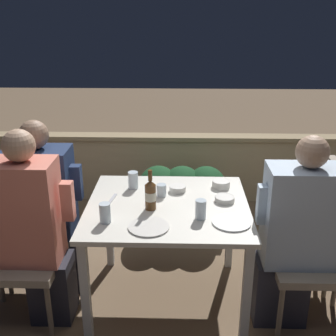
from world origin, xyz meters
TOP-DOWN VIEW (x-y plane):
  - ground_plane at (0.00, 0.00)m, footprint 16.00×16.00m
  - parapet_wall at (0.00, 1.67)m, footprint 9.00×0.18m
  - dining_table at (0.00, 0.00)m, footprint 1.02×0.94m
  - planter_hedge at (0.10, 1.00)m, footprint 0.78×0.47m
  - chair_left_near at (-1.02, -0.17)m, footprint 0.47×0.47m
  - person_coral_top at (-0.81, -0.17)m, footprint 0.47×0.26m
  - chair_left_far at (-1.04, 0.16)m, footprint 0.47×0.47m
  - person_navy_jumper at (-0.83, 0.16)m, footprint 0.50×0.26m
  - chair_right_near at (1.00, -0.15)m, footprint 0.47×0.47m
  - person_blue_shirt at (0.79, -0.15)m, footprint 0.52×0.26m
  - chair_right_far at (1.03, 0.17)m, footprint 0.47×0.47m
  - beer_bottle at (-0.10, -0.07)m, footprint 0.07×0.07m
  - plate_0 at (0.38, -0.24)m, footprint 0.23×0.23m
  - plate_1 at (-0.10, -0.30)m, footprint 0.24×0.24m
  - bowl_0 at (0.36, 0.28)m, footprint 0.12×0.12m
  - bowl_1 at (0.06, 0.21)m, footprint 0.11×0.11m
  - bowl_2 at (0.37, 0.06)m, footprint 0.13×0.13m
  - glass_cup_0 at (-0.05, 0.13)m, footprint 0.06×0.06m
  - glass_cup_1 at (0.20, -0.18)m, footprint 0.06×0.06m
  - glass_cup_2 at (-0.24, 0.25)m, footprint 0.07×0.07m
  - glass_cup_3 at (-0.35, -0.25)m, footprint 0.07×0.07m
  - fork_0 at (-0.36, 0.05)m, footprint 0.05×0.17m
  - potted_plant at (1.41, 0.88)m, footprint 0.33×0.33m

SIDE VIEW (x-z plane):
  - ground_plane at x=0.00m, z-range 0.00..0.00m
  - planter_hedge at x=0.10m, z-range 0.04..0.63m
  - parapet_wall at x=0.00m, z-range 0.01..0.70m
  - potted_plant at x=1.41m, z-range 0.07..0.71m
  - chair_left_near at x=-1.02m, z-range 0.07..1.01m
  - chair_left_far at x=-1.04m, z-range 0.07..1.01m
  - chair_right_near at x=1.00m, z-range 0.07..1.01m
  - chair_right_far at x=1.03m, z-range 0.07..1.01m
  - person_blue_shirt at x=0.79m, z-range 0.00..1.24m
  - person_navy_jumper at x=-0.83m, z-range 0.00..1.24m
  - person_coral_top at x=-0.81m, z-range 0.01..1.28m
  - dining_table at x=0.00m, z-range 0.28..1.02m
  - fork_0 at x=-0.36m, z-range 0.74..0.74m
  - plate_0 at x=0.38m, z-range 0.74..0.75m
  - plate_1 at x=-0.10m, z-range 0.74..0.75m
  - bowl_2 at x=0.37m, z-range 0.74..0.77m
  - bowl_1 at x=0.06m, z-range 0.74..0.78m
  - bowl_0 at x=0.36m, z-range 0.74..0.79m
  - glass_cup_0 at x=-0.05m, z-range 0.74..0.82m
  - glass_cup_2 at x=-0.24m, z-range 0.74..0.85m
  - glass_cup_1 at x=0.20m, z-range 0.74..0.85m
  - glass_cup_3 at x=-0.35m, z-range 0.74..0.85m
  - beer_bottle at x=-0.10m, z-range 0.71..0.96m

